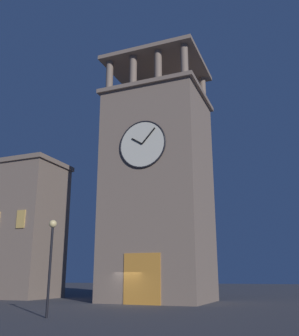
{
  "coord_description": "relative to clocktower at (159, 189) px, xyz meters",
  "views": [
    {
      "loc": [
        -13.73,
        29.16,
        2.12
      ],
      "look_at": [
        -0.32,
        -4.04,
        12.36
      ],
      "focal_mm": 40.82,
      "sensor_mm": 36.0,
      "label": 1
    }
  ],
  "objects": [
    {
      "name": "clocktower",
      "position": [
        0.0,
        0.0,
        0.0
      ],
      "size": [
        9.52,
        8.48,
        26.24
      ],
      "color": "gray",
      "rests_on": "ground_plane"
    },
    {
      "name": "ground_plane",
      "position": [
        1.26,
        4.02,
        -10.21
      ],
      "size": [
        200.0,
        200.0,
        0.0
      ],
      "primitive_type": "plane",
      "color": "#424247"
    },
    {
      "name": "street_lamp",
      "position": [
        0.86,
        14.96,
        -6.55
      ],
      "size": [
        0.44,
        0.44,
        5.27
      ],
      "color": "black",
      "rests_on": "ground_plane"
    }
  ]
}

